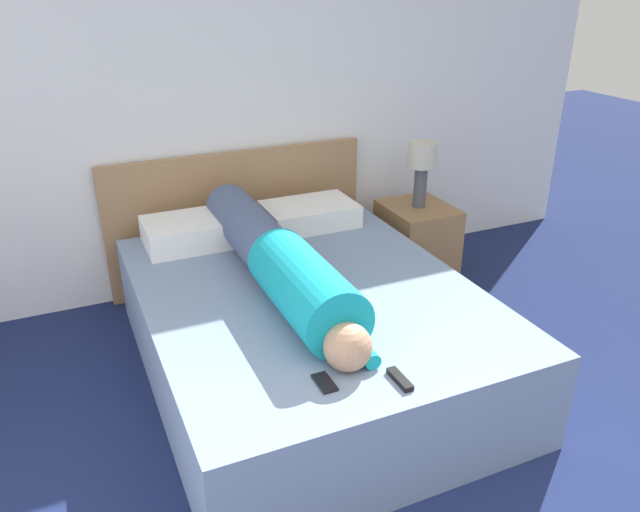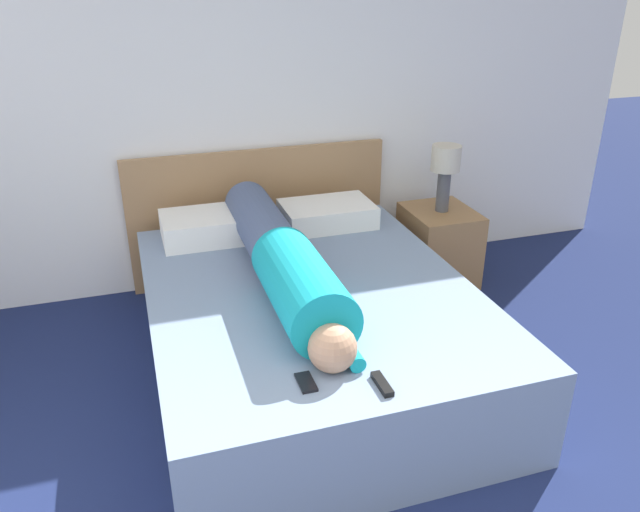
% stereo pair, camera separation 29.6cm
% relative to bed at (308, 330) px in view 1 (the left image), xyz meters
% --- Properties ---
extents(wall_back, '(5.79, 0.06, 2.60)m').
position_rel_bed_xyz_m(wall_back, '(-0.12, 1.26, 1.05)').
color(wall_back, white).
rests_on(wall_back, ground_plane).
extents(bed, '(1.63, 2.08, 0.50)m').
position_rel_bed_xyz_m(bed, '(0.00, 0.00, 0.00)').
color(bed, '#7589A8').
rests_on(bed, ground_plane).
extents(headboard, '(1.75, 0.04, 0.92)m').
position_rel_bed_xyz_m(headboard, '(0.00, 1.19, 0.21)').
color(headboard, '#A37A51').
rests_on(headboard, ground_plane).
extents(nightstand, '(0.43, 0.50, 0.51)m').
position_rel_bed_xyz_m(nightstand, '(1.15, 0.77, 0.01)').
color(nightstand, olive).
rests_on(nightstand, ground_plane).
extents(table_lamp, '(0.19, 0.19, 0.44)m').
position_rel_bed_xyz_m(table_lamp, '(1.15, 0.77, 0.57)').
color(table_lamp, '#4C4C51').
rests_on(table_lamp, nightstand).
extents(person_lying, '(0.32, 1.80, 0.32)m').
position_rel_bed_xyz_m(person_lying, '(-0.13, 0.07, 0.39)').
color(person_lying, tan).
rests_on(person_lying, bed).
extents(pillow_near_headboard, '(0.60, 0.38, 0.15)m').
position_rel_bed_xyz_m(pillow_near_headboard, '(-0.37, 0.81, 0.33)').
color(pillow_near_headboard, white).
rests_on(pillow_near_headboard, bed).
extents(pillow_second, '(0.57, 0.38, 0.14)m').
position_rel_bed_xyz_m(pillow_second, '(0.36, 0.81, 0.32)').
color(pillow_second, white).
rests_on(pillow_second, bed).
extents(tv_remote, '(0.04, 0.15, 0.02)m').
position_rel_bed_xyz_m(tv_remote, '(0.02, -0.88, 0.26)').
color(tv_remote, black).
rests_on(tv_remote, bed).
extents(cell_phone, '(0.06, 0.13, 0.01)m').
position_rel_bed_xyz_m(cell_phone, '(-0.25, -0.77, 0.26)').
color(cell_phone, black).
rests_on(cell_phone, bed).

